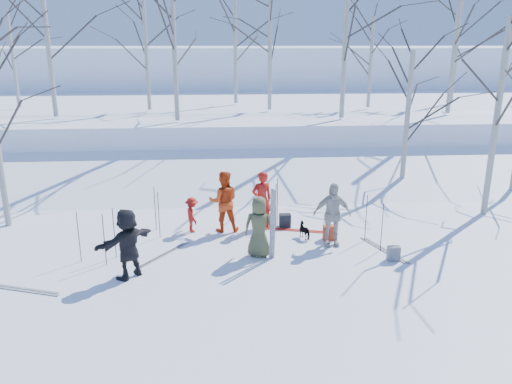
{
  "coord_description": "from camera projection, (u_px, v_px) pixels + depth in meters",
  "views": [
    {
      "loc": [
        -0.95,
        -11.96,
        5.34
      ],
      "look_at": [
        0.0,
        1.5,
        1.3
      ],
      "focal_mm": 35.0,
      "sensor_mm": 36.0,
      "label": 1
    }
  ],
  "objects": [
    {
      "name": "ground",
      "position": [
        260.0,
        256.0,
        13.02
      ],
      "size": [
        120.0,
        120.0,
        0.0
      ],
      "primitive_type": "plane",
      "color": "white",
      "rests_on": "ground"
    },
    {
      "name": "backpack_grey",
      "position": [
        394.0,
        254.0,
        12.7
      ],
      "size": [
        0.3,
        0.2,
        0.38
      ],
      "primitive_type": "cube",
      "color": "slate",
      "rests_on": "ground"
    },
    {
      "name": "birch_plateau_e",
      "position": [
        371.0,
        63.0,
        24.82
      ],
      "size": [
        3.67,
        3.67,
        4.39
      ],
      "primitive_type": null,
      "color": "silver",
      "rests_on": "snow_plateau"
    },
    {
      "name": "birch_plateau_j",
      "position": [
        345.0,
        39.0,
        21.01
      ],
      "size": [
        5.24,
        5.24,
        6.62
      ],
      "primitive_type": null,
      "color": "silver",
      "rests_on": "snow_plateau"
    },
    {
      "name": "birch_plateau_b",
      "position": [
        458.0,
        38.0,
        26.62
      ],
      "size": [
        5.33,
        5.33,
        6.76
      ],
      "primitive_type": null,
      "color": "silver",
      "rests_on": "snow_plateau"
    },
    {
      "name": "birch_plateau_g",
      "position": [
        270.0,
        49.0,
        23.72
      ],
      "size": [
        4.59,
        4.59,
        5.71
      ],
      "primitive_type": null,
      "color": "silver",
      "rests_on": "snow_plateau"
    },
    {
      "name": "ski_pair_c",
      "position": [
        292.0,
        230.0,
        14.81
      ],
      "size": [
        1.18,
        2.0,
        0.02
      ],
      "primitive_type": null,
      "rotation": [
        0.0,
        0.0,
        1.3
      ],
      "color": "red",
      "rests_on": "ground"
    },
    {
      "name": "ski_pair_a",
      "position": [
        384.0,
        250.0,
        13.38
      ],
      "size": [
        1.41,
        2.03,
        0.02
      ],
      "primitive_type": null,
      "rotation": [
        0.0,
        0.0,
        0.34
      ],
      "color": "silver",
      "rests_on": "ground"
    },
    {
      "name": "ski_pole_i",
      "position": [
        114.0,
        233.0,
        12.76
      ],
      "size": [
        0.02,
        0.02,
        1.34
      ],
      "primitive_type": "cylinder",
      "color": "black",
      "rests_on": "ground"
    },
    {
      "name": "birch_plateau_f",
      "position": [
        235.0,
        44.0,
        26.39
      ],
      "size": [
        4.92,
        4.92,
        6.17
      ],
      "primitive_type": null,
      "color": "silver",
      "rests_on": "snow_plateau"
    },
    {
      "name": "ski_pole_f",
      "position": [
        104.0,
        240.0,
        12.33
      ],
      "size": [
        0.02,
        0.02,
        1.34
      ],
      "primitive_type": "cylinder",
      "color": "black",
      "rests_on": "ground"
    },
    {
      "name": "birch_plateau_d",
      "position": [
        47.0,
        34.0,
        21.24
      ],
      "size": [
        5.49,
        5.49,
        6.98
      ],
      "primitive_type": null,
      "color": "silver",
      "rests_on": "snow_plateau"
    },
    {
      "name": "backpack_red",
      "position": [
        329.0,
        233.0,
        14.05
      ],
      "size": [
        0.32,
        0.22,
        0.42
      ],
      "primitive_type": "cube",
      "color": "#B2351B",
      "rests_on": "ground"
    },
    {
      "name": "skier_red_north",
      "position": [
        262.0,
        200.0,
        14.8
      ],
      "size": [
        0.73,
        0.58,
        1.74
      ],
      "primitive_type": "imported",
      "rotation": [
        0.0,
        0.0,
        3.44
      ],
      "color": "#AC1710",
      "rests_on": "ground"
    },
    {
      "name": "birch_edge_b",
      "position": [
        496.0,
        120.0,
        15.38
      ],
      "size": [
        4.87,
        4.87,
        6.1
      ],
      "primitive_type": null,
      "color": "silver",
      "rests_on": "ground"
    },
    {
      "name": "ski_pole_a",
      "position": [
        382.0,
        228.0,
        13.14
      ],
      "size": [
        0.02,
        0.02,
        1.34
      ],
      "primitive_type": "cylinder",
      "color": "black",
      "rests_on": "ground"
    },
    {
      "name": "skier_cream_east",
      "position": [
        332.0,
        215.0,
        13.49
      ],
      "size": [
        1.04,
        0.44,
        1.77
      ],
      "primitive_type": "imported",
      "rotation": [
        0.0,
        0.0,
        -0.01
      ],
      "color": "beige",
      "rests_on": "ground"
    },
    {
      "name": "skier_grey_west",
      "position": [
        128.0,
        244.0,
        11.63
      ],
      "size": [
        1.44,
        1.5,
        1.7
      ],
      "primitive_type": "imported",
      "rotation": [
        0.0,
        0.0,
        3.96
      ],
      "color": "black",
      "rests_on": "ground"
    },
    {
      "name": "birch_plateau_a",
      "position": [
        455.0,
        41.0,
        22.4
      ],
      "size": [
        5.12,
        5.12,
        6.46
      ],
      "primitive_type": null,
      "color": "silver",
      "rests_on": "snow_plateau"
    },
    {
      "name": "snow_plateau",
      "position": [
        237.0,
        121.0,
        28.98
      ],
      "size": [
        70.0,
        18.0,
        2.2
      ],
      "primitive_type": "cube",
      "color": "white",
      "rests_on": "ground"
    },
    {
      "name": "dog",
      "position": [
        305.0,
        230.0,
        14.16
      ],
      "size": [
        0.47,
        0.6,
        0.46
      ],
      "primitive_type": "imported",
      "rotation": [
        0.0,
        0.0,
        3.61
      ],
      "color": "black",
      "rests_on": "ground"
    },
    {
      "name": "ski_pole_d",
      "position": [
        79.0,
        237.0,
        12.51
      ],
      "size": [
        0.02,
        0.02,
        1.34
      ],
      "primitive_type": "cylinder",
      "color": "black",
      "rests_on": "ground"
    },
    {
      "name": "skier_red_seated",
      "position": [
        192.0,
        215.0,
        14.56
      ],
      "size": [
        0.57,
        0.76,
        1.05
      ],
      "primitive_type": "imported",
      "rotation": [
        0.0,
        0.0,
        1.86
      ],
      "color": "#AC1710",
      "rests_on": "ground"
    },
    {
      "name": "ski_pole_j",
      "position": [
        159.0,
        215.0,
        14.08
      ],
      "size": [
        0.02,
        0.02,
        1.34
      ],
      "primitive_type": "cylinder",
      "color": "black",
      "rests_on": "ground"
    },
    {
      "name": "ski_pole_b",
      "position": [
        277.0,
        206.0,
        14.9
      ],
      "size": [
        0.02,
        0.02,
        1.34
      ],
      "primitive_type": "cylinder",
      "color": "black",
      "rests_on": "ground"
    },
    {
      "name": "ski_pole_c",
      "position": [
        155.0,
        208.0,
        14.66
      ],
      "size": [
        0.02,
        0.02,
        1.34
      ],
      "primitive_type": "cylinder",
      "color": "black",
      "rests_on": "ground"
    },
    {
      "name": "skier_redor_behind",
      "position": [
        224.0,
        201.0,
        14.53
      ],
      "size": [
        0.9,
        0.71,
        1.81
      ],
      "primitive_type": "imported",
      "rotation": [
        0.0,
        0.0,
        3.17
      ],
      "color": "#C4390F",
      "rests_on": "ground"
    },
    {
      "name": "ski_pole_h",
      "position": [
        366.0,
        218.0,
        13.85
      ],
      "size": [
        0.02,
        0.02,
        1.34
      ],
      "primitive_type": "cylinder",
      "color": "black",
      "rests_on": "ground"
    },
    {
      "name": "birch_plateau_h",
      "position": [
        13.0,
        60.0,
        24.82
      ],
      "size": [
        3.89,
        3.89,
        4.7
      ],
      "primitive_type": null,
      "color": "silver",
      "rests_on": "snow_plateau"
    },
    {
      "name": "ski_pair_b",
      "position": [
        22.0,
        289.0,
        11.23
      ],
      "size": [
        1.36,
        2.02,
        0.02
      ],
      "primitive_type": null,
      "rotation": [
        0.0,
        0.0,
        1.24
      ],
      "color": "silver",
      "rests_on": "ground"
    },
    {
      "name": "birch_plateau_c",
      "position": [
        146.0,
        52.0,
        23.73
      ],
      "size": [
        4.4,
        4.4,
        5.43
      ],
      "primitive_type": null,
      "color": "silver",
      "rests_on": "snow_plateau"
    },
    {
      "name": "snow_ramp",
      "position": [
        246.0,
        180.0,
        19.67
      ],
      "size": [
        70.0,
        9.49,
        4.12
      ],
      "primitive_type": "cube",
      "rotation": [
        0.3,
        0.0,
        0.0
      ],
      "color": "white",
      "rests_on": "ground"
    },
    {
      "name": "birch_plateau_i",
      "position": [
        174.0,
        44.0,
        20.3
      ],
      "size": [
        4.96,
        4.96,
        6.23
      ],
      "primitive_type": null,
      "color": "silver",
      "rests_on": "snow_plateau"
    },
    {
      "name": "far_hill",
      "position": [
        230.0,
        79.0,
        48.76
      ],
      "size": [
        90.0,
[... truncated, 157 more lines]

